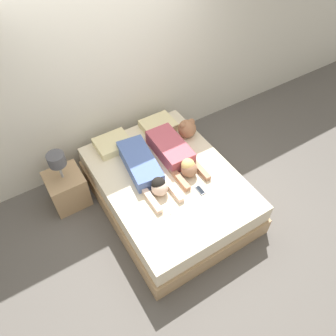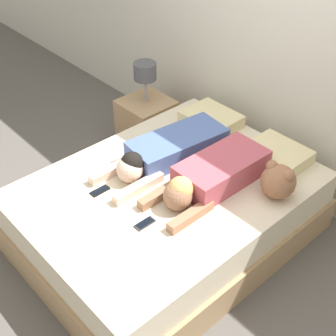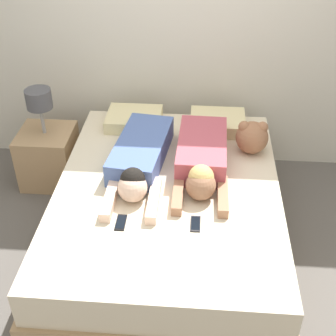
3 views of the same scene
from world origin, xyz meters
name	(u,v)px [view 2 (image 2 of 3)]	position (x,y,z in m)	size (l,w,h in m)	color
ground_plane	(168,236)	(0.00, 0.00, 0.00)	(12.00, 12.00, 0.00)	#5B5651
wall_back	(284,44)	(0.00, 1.24, 1.30)	(12.00, 0.06, 2.60)	beige
bed	(168,212)	(0.00, 0.00, 0.27)	(1.64, 2.17, 0.55)	tan
pillow_head_left	(211,119)	(-0.36, 0.84, 0.61)	(0.46, 0.38, 0.11)	beige
pillow_head_right	(277,155)	(0.36, 0.84, 0.61)	(0.46, 0.38, 0.11)	beige
person_left	(166,151)	(-0.23, 0.18, 0.64)	(0.44, 1.16, 0.23)	#4C66A5
person_right	(211,176)	(0.23, 0.21, 0.65)	(0.37, 1.02, 0.24)	#B24C59
cell_phone_left	(100,191)	(-0.27, -0.42, 0.56)	(0.06, 0.15, 0.01)	black
cell_phone_right	(145,223)	(0.21, -0.40, 0.56)	(0.06, 0.15, 0.01)	#2D2D33
plush_toy	(278,181)	(0.62, 0.49, 0.69)	(0.25, 0.25, 0.27)	#996647
nightstand	(147,120)	(-1.13, 0.73, 0.29)	(0.46, 0.46, 0.90)	tan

